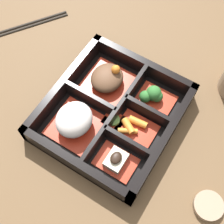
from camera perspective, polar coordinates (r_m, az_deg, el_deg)
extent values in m
plane|color=brown|center=(0.62, 0.00, -1.02)|extent=(3.00, 3.00, 0.00)
cube|color=black|center=(0.62, 0.00, -0.82)|extent=(0.26, 0.24, 0.01)
cube|color=black|center=(0.59, 9.44, -5.27)|extent=(0.26, 0.01, 0.05)
cube|color=black|center=(0.64, -8.66, 4.75)|extent=(0.26, 0.01, 0.05)
cube|color=black|center=(0.57, -6.67, -9.55)|extent=(0.01, 0.24, 0.05)
cube|color=black|center=(0.66, 5.72, 8.13)|extent=(0.01, 0.24, 0.05)
cube|color=black|center=(0.60, 0.75, -0.46)|extent=(0.23, 0.01, 0.05)
cube|color=black|center=(0.58, 2.73, -5.83)|extent=(0.01, 0.10, 0.05)
cube|color=black|center=(0.61, 6.35, -0.15)|extent=(0.01, 0.10, 0.05)
cube|color=black|center=(0.62, -3.82, 2.08)|extent=(0.01, 0.11, 0.05)
cube|color=#B22D19|center=(0.61, -6.66, -2.51)|extent=(0.09, 0.09, 0.01)
ellipsoid|color=silver|center=(0.58, -6.95, -1.39)|extent=(0.07, 0.07, 0.05)
cube|color=#B22D19|center=(0.65, -0.89, 5.33)|extent=(0.09, 0.09, 0.01)
ellipsoid|color=brown|center=(0.63, -0.91, 6.23)|extent=(0.07, 0.06, 0.03)
sphere|color=orange|center=(0.62, 0.69, 7.79)|extent=(0.02, 0.02, 0.02)
cube|color=#B22D19|center=(0.58, 0.71, -9.09)|extent=(0.05, 0.07, 0.01)
cube|color=beige|center=(0.57, 0.73, -8.77)|extent=(0.04, 0.03, 0.02)
ellipsoid|color=black|center=(0.56, 0.74, -8.39)|extent=(0.02, 0.02, 0.01)
cube|color=#B22D19|center=(0.60, 4.43, -3.31)|extent=(0.05, 0.07, 0.01)
cylinder|color=orange|center=(0.60, 4.76, -1.86)|extent=(0.02, 0.04, 0.01)
cylinder|color=orange|center=(0.59, 2.88, -3.47)|extent=(0.03, 0.04, 0.01)
cylinder|color=orange|center=(0.59, 3.00, -2.61)|extent=(0.03, 0.03, 0.01)
cube|color=#B22D19|center=(0.63, 7.91, 2.19)|extent=(0.06, 0.07, 0.01)
sphere|color=#2D6B2D|center=(0.62, 7.62, 3.40)|extent=(0.03, 0.03, 0.03)
sphere|color=#2D6B2D|center=(0.62, 6.11, 2.82)|extent=(0.02, 0.02, 0.02)
sphere|color=#2D6B2D|center=(0.62, 8.21, 2.88)|extent=(0.02, 0.02, 0.02)
cube|color=#B22D19|center=(0.61, 0.31, -1.55)|extent=(0.04, 0.04, 0.01)
cylinder|color=#75A84C|center=(0.60, 0.31, -1.47)|extent=(0.02, 0.02, 0.01)
cylinder|color=#75A84C|center=(0.60, 0.10, -1.35)|extent=(0.02, 0.02, 0.00)
cylinder|color=black|center=(0.78, -16.32, 14.48)|extent=(0.19, 0.14, 0.01)
cylinder|color=black|center=(0.78, -16.50, 14.93)|extent=(0.19, 0.14, 0.01)
cylinder|color=gray|center=(0.59, 17.20, -16.05)|extent=(0.05, 0.05, 0.01)
cylinder|color=black|center=(0.59, 17.31, -15.97)|extent=(0.04, 0.04, 0.00)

